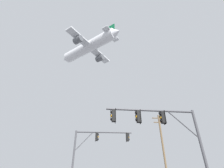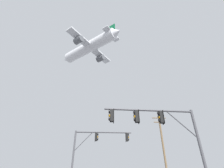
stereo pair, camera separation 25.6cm
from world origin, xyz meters
name	(u,v)px [view 1 (the left image)]	position (x,y,z in m)	size (l,w,h in m)	color
signal_pole_near	(162,126)	(2.90, 8.64, 4.81)	(6.93, 0.70, 6.16)	#4C4C51
signal_pole_far	(95,145)	(-2.36, 16.38, 4.87)	(6.61, 0.53, 6.45)	#4C4C51
utility_pole	(163,148)	(7.42, 22.34, 5.66)	(2.20, 0.28, 10.70)	brown
airplane	(89,47)	(-7.46, 39.48, 41.24)	(22.28, 18.16, 6.99)	white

